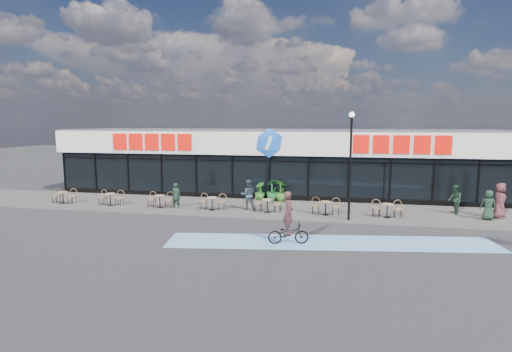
# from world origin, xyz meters

# --- Properties ---
(ground) EXTENTS (120.00, 120.00, 0.00)m
(ground) POSITION_xyz_m (0.00, 0.00, 0.00)
(ground) COLOR #28282B
(ground) RESTS_ON ground
(sidewalk) EXTENTS (44.00, 5.00, 0.10)m
(sidewalk) POSITION_xyz_m (0.00, 4.50, 0.05)
(sidewalk) COLOR #5E5953
(sidewalk) RESTS_ON ground
(bike_lane) EXTENTS (14.17, 4.13, 0.01)m
(bike_lane) POSITION_xyz_m (4.00, -1.50, 0.01)
(bike_lane) COLOR #6C9FCC
(bike_lane) RESTS_ON ground
(building) EXTENTS (30.60, 6.57, 4.75)m
(building) POSITION_xyz_m (-0.00, 9.93, 2.34)
(building) COLOR black
(building) RESTS_ON ground
(lamp_post) EXTENTS (0.28, 0.28, 5.53)m
(lamp_post) POSITION_xyz_m (4.89, 2.30, 3.36)
(lamp_post) COLOR black
(lamp_post) RESTS_ON sidewalk
(bistro_set_0) EXTENTS (1.54, 0.62, 0.90)m
(bistro_set_0) POSITION_xyz_m (-12.40, 3.33, 0.56)
(bistro_set_0) COLOR #A28168
(bistro_set_0) RESTS_ON sidewalk
(bistro_set_1) EXTENTS (1.54, 0.62, 0.90)m
(bistro_set_1) POSITION_xyz_m (-9.18, 3.33, 0.56)
(bistro_set_1) COLOR #A28168
(bistro_set_1) RESTS_ON sidewalk
(bistro_set_2) EXTENTS (1.54, 0.62, 0.90)m
(bistro_set_2) POSITION_xyz_m (-5.97, 3.33, 0.56)
(bistro_set_2) COLOR #A28168
(bistro_set_2) RESTS_ON sidewalk
(bistro_set_3) EXTENTS (1.54, 0.62, 0.90)m
(bistro_set_3) POSITION_xyz_m (-2.75, 3.33, 0.56)
(bistro_set_3) COLOR #A28168
(bistro_set_3) RESTS_ON sidewalk
(bistro_set_4) EXTENTS (1.54, 0.62, 0.90)m
(bistro_set_4) POSITION_xyz_m (0.47, 3.33, 0.56)
(bistro_set_4) COLOR #A28168
(bistro_set_4) RESTS_ON sidewalk
(bistro_set_5) EXTENTS (1.54, 0.62, 0.90)m
(bistro_set_5) POSITION_xyz_m (3.69, 3.33, 0.56)
(bistro_set_5) COLOR #A28168
(bistro_set_5) RESTS_ON sidewalk
(bistro_set_6) EXTENTS (1.54, 0.62, 0.90)m
(bistro_set_6) POSITION_xyz_m (6.91, 3.33, 0.56)
(bistro_set_6) COLOR #A28168
(bistro_set_6) RESTS_ON sidewalk
(potted_plant_left) EXTENTS (0.94, 0.94, 1.18)m
(potted_plant_left) POSITION_xyz_m (-0.59, 6.71, 0.69)
(potted_plant_left) COLOR #205C1A
(potted_plant_left) RESTS_ON sidewalk
(potted_plant_mid) EXTENTS (1.04, 1.04, 1.35)m
(potted_plant_mid) POSITION_xyz_m (0.83, 6.51, 0.77)
(potted_plant_mid) COLOR #285F1B
(potted_plant_mid) RESTS_ON sidewalk
(potted_plant_right) EXTENTS (1.09, 1.09, 1.38)m
(potted_plant_right) POSITION_xyz_m (0.24, 6.59, 0.79)
(potted_plant_right) COLOR #164F22
(potted_plant_right) RESTS_ON sidewalk
(patron_left) EXTENTS (0.56, 0.38, 1.50)m
(patron_left) POSITION_xyz_m (-5.00, 3.37, 0.85)
(patron_left) COLOR black
(patron_left) RESTS_ON sidewalk
(patron_right) EXTENTS (1.00, 0.87, 1.73)m
(patron_right) POSITION_xyz_m (-0.75, 3.78, 0.96)
(patron_right) COLOR #2C3944
(patron_right) RESTS_ON sidewalk
(pedestrian_a) EXTENTS (0.63, 0.80, 1.63)m
(pedestrian_a) POSITION_xyz_m (10.64, 4.80, 0.91)
(pedestrian_a) COLOR #1C3323
(pedestrian_a) RESTS_ON sidewalk
(pedestrian_b) EXTENTS (0.89, 1.07, 1.88)m
(pedestrian_b) POSITION_xyz_m (12.68, 4.22, 1.04)
(pedestrian_b) COLOR #532B2E
(pedestrian_b) RESTS_ON sidewalk
(pedestrian_c) EXTENTS (0.77, 0.51, 1.56)m
(pedestrian_c) POSITION_xyz_m (11.95, 3.70, 0.88)
(pedestrian_c) COLOR #1A2F20
(pedestrian_c) RESTS_ON sidewalk
(cyclist_a) EXTENTS (1.82, 1.00, 2.25)m
(cyclist_a) POSITION_xyz_m (2.24, -2.06, 0.77)
(cyclist_a) COLOR black
(cyclist_a) RESTS_ON ground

